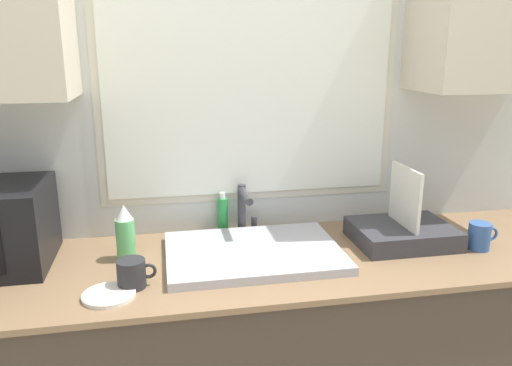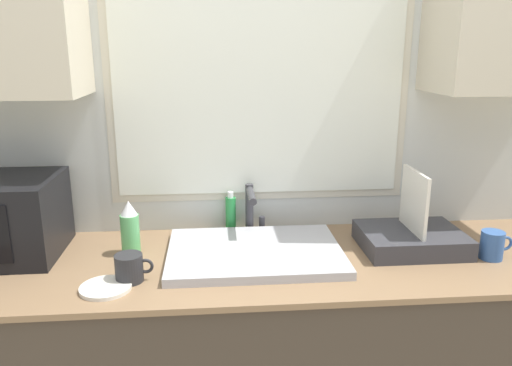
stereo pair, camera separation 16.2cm
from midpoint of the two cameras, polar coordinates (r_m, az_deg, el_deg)
name	(u,v)px [view 2 (the right image)]	position (r m, az deg, el deg)	size (l,w,h in m)	color
wall_back	(260,114)	(1.93, 2.88, 7.81)	(6.00, 0.38, 2.60)	silver
sink_basin	(255,252)	(1.76, 2.53, -7.98)	(0.60, 0.44, 0.03)	#B2B2B7
faucet	(251,205)	(1.92, 1.87, -2.57)	(0.08, 0.19, 0.19)	#333338
dish_rack	(411,237)	(1.92, 19.66, -5.84)	(0.36, 0.28, 0.29)	#333338
spray_bottle	(130,229)	(1.78, -11.70, -5.20)	(0.07, 0.07, 0.20)	#59B266
soap_bottle	(231,213)	(1.98, -0.56, -3.50)	(0.04, 0.04, 0.16)	#268C3F
mug_near_sink	(130,268)	(1.60, -11.42, -9.56)	(0.12, 0.09, 0.09)	#262628
mug_by_rack	(492,245)	(1.95, 27.63, -6.34)	(0.11, 0.08, 0.10)	#335999
small_plate	(106,288)	(1.58, -13.98, -11.60)	(0.16, 0.16, 0.01)	silver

